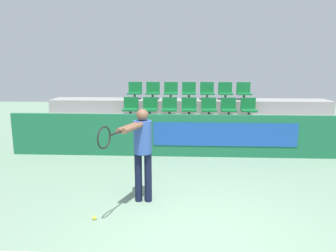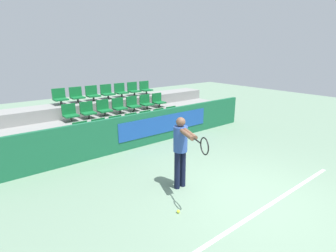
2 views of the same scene
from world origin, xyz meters
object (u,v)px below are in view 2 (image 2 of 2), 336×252
stadium_chair_4 (147,119)px  stadium_chair_9 (104,108)px  stadium_chair_12 (146,102)px  stadium_chair_16 (93,94)px  stadium_chair_13 (158,101)px  tennis_player (181,146)px  stadium_chair_15 (77,95)px  stadium_chair_20 (145,88)px  stadium_chair_14 (60,97)px  stadium_chair_0 (82,132)px  stadium_chair_2 (117,125)px  stadium_chair_5 (160,117)px  stadium_chair_11 (133,104)px  stadium_chair_10 (119,106)px  stadium_chair_7 (70,113)px  stadium_chair_1 (100,128)px  stadium_chair_6 (173,114)px  stadium_chair_18 (121,91)px  stadium_chair_3 (133,122)px  tennis_ball (178,211)px  stadium_chair_17 (107,92)px  stadium_chair_19 (134,89)px  stadium_chair_8 (88,111)px

stadium_chair_4 → stadium_chair_9: stadium_chair_9 is taller
stadium_chair_12 → stadium_chair_16: bearing=152.8°
stadium_chair_13 → tennis_player: (-2.65, -4.44, -0.04)m
stadium_chair_15 → stadium_chair_20: (2.96, 0.00, 0.00)m
stadium_chair_12 → stadium_chair_14: bearing=162.8°
stadium_chair_0 → stadium_chair_9: size_ratio=1.00×
stadium_chair_2 → stadium_chair_5: same height
stadium_chair_11 → stadium_chair_10: bearing=180.0°
stadium_chair_7 → stadium_chair_5: bearing=-17.2°
tennis_player → stadium_chair_1: bearing=114.9°
stadium_chair_6 → stadium_chair_12: size_ratio=1.00×
stadium_chair_13 → stadium_chair_18: 1.55m
stadium_chair_9 → stadium_chair_5: bearing=-27.2°
stadium_chair_10 → stadium_chair_15: stadium_chair_15 is taller
stadium_chair_7 → stadium_chair_20: bearing=14.4°
stadium_chair_4 → stadium_chair_12: stadium_chair_12 is taller
stadium_chair_0 → stadium_chair_7: 1.00m
stadium_chair_12 → stadium_chair_13: size_ratio=1.00×
stadium_chair_0 → stadium_chair_13: 3.69m
stadium_chair_11 → stadium_chair_16: size_ratio=1.00×
stadium_chair_3 → stadium_chair_5: bearing=0.0°
stadium_chair_5 → tennis_ball: size_ratio=8.33×
stadium_chair_4 → stadium_chair_15: size_ratio=1.00×
stadium_chair_3 → stadium_chair_4: 0.59m
stadium_chair_4 → stadium_chair_15: stadium_chair_15 is taller
stadium_chair_17 → stadium_chair_19: size_ratio=1.00×
tennis_ball → stadium_chair_10: bearing=73.3°
stadium_chair_7 → stadium_chair_18: bearing=21.1°
stadium_chair_0 → stadium_chair_9: bearing=37.7°
stadium_chair_6 → stadium_chair_9: bearing=158.9°
stadium_chair_6 → stadium_chair_19: 2.08m
stadium_chair_3 → tennis_player: bearing=-103.9°
stadium_chair_3 → stadium_chair_17: 2.00m
stadium_chair_8 → stadium_chair_20: bearing=17.2°
stadium_chair_1 → stadium_chair_12: bearing=21.1°
stadium_chair_0 → stadium_chair_10: (1.78, 0.91, 0.40)m
stadium_chair_3 → stadium_chair_16: size_ratio=1.00×
stadium_chair_11 → stadium_chair_19: size_ratio=1.00×
stadium_chair_2 → stadium_chair_20: bearing=37.7°
stadium_chair_20 → stadium_chair_14: bearing=180.0°
stadium_chair_10 → stadium_chair_18: (0.59, 0.91, 0.40)m
stadium_chair_11 → stadium_chair_14: (-2.37, 0.91, 0.40)m
stadium_chair_7 → tennis_ball: size_ratio=8.33×
stadium_chair_18 → stadium_chair_19: size_ratio=1.00×
stadium_chair_15 → tennis_ball: size_ratio=8.33×
stadium_chair_7 → stadium_chair_10: size_ratio=1.00×
stadium_chair_0 → stadium_chair_5: 2.96m
stadium_chair_12 → stadium_chair_16: (-1.78, 0.91, 0.40)m
stadium_chair_7 → stadium_chair_20: (3.55, 0.91, 0.40)m
stadium_chair_8 → stadium_chair_19: 2.57m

